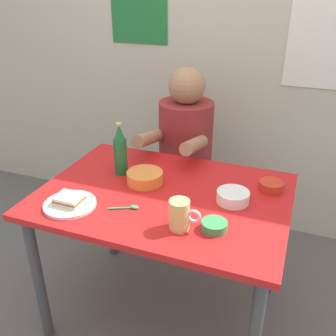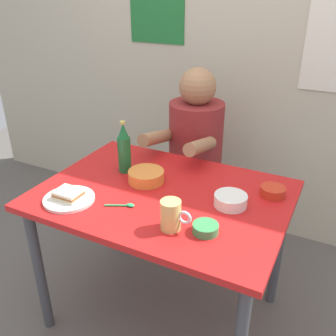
# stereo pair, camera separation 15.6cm
# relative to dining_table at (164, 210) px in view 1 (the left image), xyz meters

# --- Properties ---
(ground_plane) EXTENTS (6.00, 6.00, 0.00)m
(ground_plane) POSITION_rel_dining_table_xyz_m (0.00, 0.00, -0.65)
(ground_plane) COLOR #59544F
(wall_back) EXTENTS (4.40, 0.09, 2.60)m
(wall_back) POSITION_rel_dining_table_xyz_m (0.00, 1.05, 0.65)
(wall_back) COLOR #BCB299
(wall_back) RESTS_ON ground
(dining_table) EXTENTS (1.10, 0.80, 0.74)m
(dining_table) POSITION_rel_dining_table_xyz_m (0.00, 0.00, 0.00)
(dining_table) COLOR red
(dining_table) RESTS_ON ground
(stool) EXTENTS (0.34, 0.34, 0.45)m
(stool) POSITION_rel_dining_table_xyz_m (-0.11, 0.63, -0.30)
(stool) COLOR #4C4C51
(stool) RESTS_ON ground
(person_seated) EXTENTS (0.33, 0.56, 0.72)m
(person_seated) POSITION_rel_dining_table_xyz_m (-0.11, 0.62, 0.12)
(person_seated) COLOR maroon
(person_seated) RESTS_ON stool
(plate_orange) EXTENTS (0.22, 0.22, 0.01)m
(plate_orange) POSITION_rel_dining_table_xyz_m (-0.33, -0.24, 0.10)
(plate_orange) COLOR silver
(plate_orange) RESTS_ON dining_table
(sandwich) EXTENTS (0.11, 0.09, 0.04)m
(sandwich) POSITION_rel_dining_table_xyz_m (-0.33, -0.24, 0.13)
(sandwich) COLOR beige
(sandwich) RESTS_ON plate_orange
(beer_mug) EXTENTS (0.13, 0.08, 0.12)m
(beer_mug) POSITION_rel_dining_table_xyz_m (0.15, -0.23, 0.15)
(beer_mug) COLOR #D1BC66
(beer_mug) RESTS_ON dining_table
(beer_bottle) EXTENTS (0.06, 0.06, 0.26)m
(beer_bottle) POSITION_rel_dining_table_xyz_m (-0.27, 0.10, 0.21)
(beer_bottle) COLOR #19602D
(beer_bottle) RESTS_ON dining_table
(rice_bowl_white) EXTENTS (0.14, 0.14, 0.05)m
(rice_bowl_white) POSITION_rel_dining_table_xyz_m (0.30, 0.03, 0.12)
(rice_bowl_white) COLOR silver
(rice_bowl_white) RESTS_ON dining_table
(dip_bowl_green) EXTENTS (0.10, 0.10, 0.03)m
(dip_bowl_green) POSITION_rel_dining_table_xyz_m (0.28, -0.19, 0.11)
(dip_bowl_green) COLOR #388C4C
(dip_bowl_green) RESTS_ON dining_table
(sauce_bowl_chili) EXTENTS (0.11, 0.11, 0.04)m
(sauce_bowl_chili) POSITION_rel_dining_table_xyz_m (0.44, 0.20, 0.12)
(sauce_bowl_chili) COLOR red
(sauce_bowl_chili) RESTS_ON dining_table
(soup_bowl_orange) EXTENTS (0.17, 0.17, 0.05)m
(soup_bowl_orange) POSITION_rel_dining_table_xyz_m (-0.12, 0.06, 0.12)
(soup_bowl_orange) COLOR orange
(soup_bowl_orange) RESTS_ON dining_table
(spoon) EXTENTS (0.12, 0.06, 0.01)m
(spoon) POSITION_rel_dining_table_xyz_m (-0.09, -0.18, 0.10)
(spoon) COLOR #26A559
(spoon) RESTS_ON dining_table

